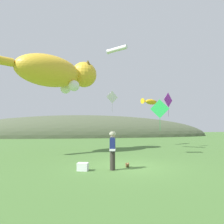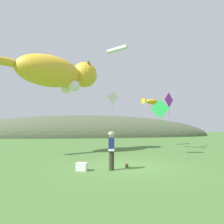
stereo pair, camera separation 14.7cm
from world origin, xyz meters
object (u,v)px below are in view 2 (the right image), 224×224
festival_attendant (111,149)px  kite_giant_cat (58,73)px  kite_fish_windsock (150,102)px  picnic_cooler (82,167)px  kite_diamond_white (113,97)px  kite_diamond_violet (169,100)px  kite_tube_streamer (117,49)px  kite_spool (126,165)px  kite_diamond_green (160,109)px

festival_attendant → kite_giant_cat: 9.43m
kite_giant_cat → kite_fish_windsock: kite_giant_cat is taller
picnic_cooler → festival_attendant: bearing=-5.1°
kite_giant_cat → picnic_cooler: bearing=-75.2°
festival_attendant → kite_diamond_white: size_ratio=0.79×
kite_giant_cat → kite_diamond_violet: (10.42, 1.77, -1.72)m
kite_fish_windsock → kite_diamond_violet: (0.90, -2.59, -0.14)m
kite_diamond_white → kite_diamond_violet: size_ratio=0.95×
picnic_cooler → kite_giant_cat: (-1.82, 6.93, 6.16)m
kite_fish_windsock → kite_tube_streamer: (-4.67, -4.54, 3.79)m
festival_attendant → picnic_cooler: (-1.36, 0.12, -0.77)m
kite_tube_streamer → kite_giant_cat: bearing=177.9°
kite_spool → kite_giant_cat: (-4.03, 6.53, 6.23)m
festival_attendant → kite_diamond_violet: size_ratio=0.75×
kite_spool → kite_tube_streamer: bearing=82.7°
festival_attendant → kite_fish_windsock: 13.59m
kite_spool → kite_tube_streamer: 10.58m
kite_spool → kite_tube_streamer: kite_tube_streamer is taller
picnic_cooler → kite_giant_cat: size_ratio=0.07×
festival_attendant → kite_spool: (0.84, 0.52, -0.84)m
picnic_cooler → kite_fish_windsock: (7.69, 11.29, 4.58)m
kite_tube_streamer → picnic_cooler: bearing=-114.1°
kite_spool → kite_tube_streamer: (0.81, 6.35, 8.43)m
kite_fish_windsock → kite_giant_cat: bearing=-155.4°
festival_attendant → kite_giant_cat: (-3.18, 7.05, 5.39)m
festival_attendant → kite_diamond_white: kite_diamond_white is taller
picnic_cooler → kite_tube_streamer: size_ratio=0.34×
kite_diamond_white → kite_diamond_green: size_ratio=0.98×
festival_attendant → kite_tube_streamer: size_ratio=1.05×
picnic_cooler → kite_diamond_green: bearing=37.1°
kite_giant_cat → kite_fish_windsock: size_ratio=3.85×
picnic_cooler → kite_diamond_white: size_ratio=0.25×
kite_diamond_white → kite_diamond_green: (2.29, -6.71, -1.80)m
festival_attendant → kite_spool: size_ratio=7.72×
kite_giant_cat → kite_tube_streamer: size_ratio=5.12×
kite_spool → picnic_cooler: 2.24m
festival_attendant → kite_fish_windsock: kite_fish_windsock is taller
kite_giant_cat → kite_diamond_green: kite_giant_cat is taller
festival_attendant → kite_fish_windsock: (6.33, 11.41, 3.80)m
festival_attendant → kite_spool: bearing=31.7°
festival_attendant → kite_diamond_green: kite_diamond_green is taller
kite_tube_streamer → kite_diamond_green: 6.38m
kite_tube_streamer → kite_diamond_white: kite_tube_streamer is taller
kite_giant_cat → kite_tube_streamer: (4.84, -0.18, 2.20)m
picnic_cooler → kite_tube_streamer: bearing=65.9°
picnic_cooler → kite_spool: bearing=10.3°
festival_attendant → kite_tube_streamer: kite_tube_streamer is taller
picnic_cooler → kite_diamond_violet: kite_diamond_violet is taller
kite_diamond_white → kite_diamond_green: 7.31m
kite_diamond_white → festival_attendant: bearing=-100.6°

